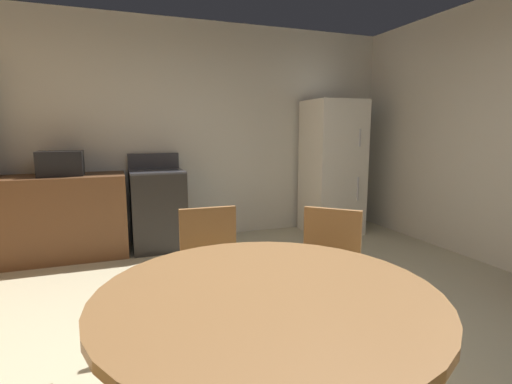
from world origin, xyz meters
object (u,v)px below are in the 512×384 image
at_px(microwave, 61,163).
at_px(refrigerator, 332,167).
at_px(chair_northeast, 327,268).
at_px(chair_north, 212,266).
at_px(oven_range, 158,209).
at_px(dining_table, 268,327).

bearing_deg(microwave, refrigerator, -0.88).
relative_size(chair_northeast, chair_north, 1.00).
height_order(oven_range, chair_northeast, oven_range).
height_order(chair_northeast, chair_north, same).
xyz_separation_m(refrigerator, dining_table, (-2.20, -3.16, -0.27)).
distance_m(refrigerator, chair_north, 3.06).
bearing_deg(chair_north, chair_northeast, 68.97).
relative_size(refrigerator, dining_table, 1.31).
relative_size(dining_table, chair_north, 1.55).
relative_size(microwave, chair_northeast, 0.51).
bearing_deg(microwave, chair_north, -63.27).
relative_size(oven_range, chair_north, 1.26).
bearing_deg(chair_north, refrigerator, 135.94).
xyz_separation_m(refrigerator, microwave, (-3.27, 0.05, 0.15)).
height_order(oven_range, refrigerator, refrigerator).
xyz_separation_m(dining_table, chair_north, (0.03, 1.04, -0.11)).
relative_size(oven_range, chair_northeast, 1.26).
bearing_deg(oven_range, dining_table, -88.49).
xyz_separation_m(refrigerator, chair_north, (-2.17, -2.12, -0.38)).
xyz_separation_m(microwave, chair_north, (1.09, -2.17, -0.53)).
distance_m(refrigerator, dining_table, 3.86).
relative_size(microwave, dining_table, 0.33).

